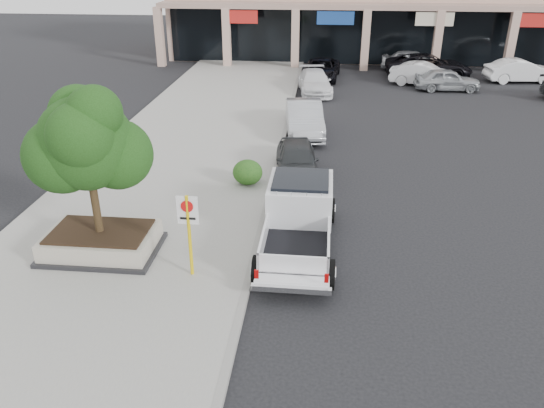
{
  "coord_description": "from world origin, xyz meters",
  "views": [
    {
      "loc": [
        0.23,
        -12.36,
        8.01
      ],
      "look_at": [
        -1.14,
        1.5,
        1.27
      ],
      "focal_mm": 35.0,
      "sensor_mm": 36.0,
      "label": 1
    }
  ],
  "objects_px": {
    "curb_car_d": "(321,69)",
    "lot_car_d": "(428,66)",
    "no_parking_sign": "(189,225)",
    "curb_car_a": "(297,160)",
    "planter": "(101,241)",
    "curb_car_b": "(304,118)",
    "lot_car_b": "(424,74)",
    "lot_car_f": "(520,71)",
    "lot_car_e": "(413,61)",
    "lot_car_a": "(447,80)",
    "pickup_truck": "(298,221)",
    "curb_car_c": "(315,82)",
    "planter_tree": "(93,142)"
  },
  "relations": [
    {
      "from": "pickup_truck",
      "to": "curb_car_c",
      "type": "height_order",
      "value": "pickup_truck"
    },
    {
      "from": "lot_car_d",
      "to": "planter",
      "type": "bearing_deg",
      "value": 152.86
    },
    {
      "from": "curb_car_a",
      "to": "lot_car_e",
      "type": "bearing_deg",
      "value": 64.5
    },
    {
      "from": "pickup_truck",
      "to": "lot_car_a",
      "type": "height_order",
      "value": "pickup_truck"
    },
    {
      "from": "pickup_truck",
      "to": "curb_car_b",
      "type": "xyz_separation_m",
      "value": [
        -0.29,
        10.75,
        -0.14
      ]
    },
    {
      "from": "planter",
      "to": "curb_car_a",
      "type": "height_order",
      "value": "curb_car_a"
    },
    {
      "from": "no_parking_sign",
      "to": "curb_car_a",
      "type": "relative_size",
      "value": 0.59
    },
    {
      "from": "curb_car_a",
      "to": "no_parking_sign",
      "type": "bearing_deg",
      "value": -113.97
    },
    {
      "from": "curb_car_b",
      "to": "lot_car_a",
      "type": "bearing_deg",
      "value": 41.73
    },
    {
      "from": "planter_tree",
      "to": "curb_car_d",
      "type": "relative_size",
      "value": 0.83
    },
    {
      "from": "lot_car_a",
      "to": "lot_car_e",
      "type": "bearing_deg",
      "value": 11.83
    },
    {
      "from": "pickup_truck",
      "to": "curb_car_b",
      "type": "bearing_deg",
      "value": 91.91
    },
    {
      "from": "curb_car_b",
      "to": "lot_car_b",
      "type": "xyz_separation_m",
      "value": [
        7.21,
        10.76,
        -0.06
      ]
    },
    {
      "from": "planter",
      "to": "curb_car_d",
      "type": "distance_m",
      "value": 24.3
    },
    {
      "from": "planter_tree",
      "to": "lot_car_b",
      "type": "relative_size",
      "value": 0.93
    },
    {
      "from": "curb_car_a",
      "to": "curb_car_c",
      "type": "bearing_deg",
      "value": 82.45
    },
    {
      "from": "curb_car_b",
      "to": "lot_car_e",
      "type": "relative_size",
      "value": 1.07
    },
    {
      "from": "lot_car_f",
      "to": "lot_car_b",
      "type": "bearing_deg",
      "value": 96.15
    },
    {
      "from": "planter_tree",
      "to": "no_parking_sign",
      "type": "relative_size",
      "value": 1.74
    },
    {
      "from": "curb_car_c",
      "to": "lot_car_d",
      "type": "distance_m",
      "value": 8.98
    },
    {
      "from": "planter",
      "to": "lot_car_f",
      "type": "relative_size",
      "value": 0.72
    },
    {
      "from": "planter",
      "to": "lot_car_e",
      "type": "xyz_separation_m",
      "value": [
        12.35,
        26.77,
        0.27
      ]
    },
    {
      "from": "planter_tree",
      "to": "curb_car_a",
      "type": "bearing_deg",
      "value": 51.27
    },
    {
      "from": "lot_car_f",
      "to": "planter_tree",
      "type": "bearing_deg",
      "value": 134.49
    },
    {
      "from": "planter",
      "to": "curb_car_b",
      "type": "relative_size",
      "value": 0.69
    },
    {
      "from": "lot_car_b",
      "to": "lot_car_f",
      "type": "distance_m",
      "value": 6.64
    },
    {
      "from": "curb_car_c",
      "to": "lot_car_d",
      "type": "relative_size",
      "value": 0.79
    },
    {
      "from": "lot_car_e",
      "to": "lot_car_f",
      "type": "height_order",
      "value": "lot_car_e"
    },
    {
      "from": "lot_car_f",
      "to": "curb_car_b",
      "type": "bearing_deg",
      "value": 124.7
    },
    {
      "from": "curb_car_a",
      "to": "curb_car_d",
      "type": "xyz_separation_m",
      "value": [
        0.68,
        17.09,
        -0.0
      ]
    },
    {
      "from": "curb_car_d",
      "to": "lot_car_d",
      "type": "relative_size",
      "value": 0.84
    },
    {
      "from": "pickup_truck",
      "to": "lot_car_b",
      "type": "bearing_deg",
      "value": 72.51
    },
    {
      "from": "no_parking_sign",
      "to": "curb_car_a",
      "type": "xyz_separation_m",
      "value": [
        2.37,
        7.38,
        -0.96
      ]
    },
    {
      "from": "curb_car_a",
      "to": "lot_car_a",
      "type": "relative_size",
      "value": 0.99
    },
    {
      "from": "curb_car_a",
      "to": "curb_car_b",
      "type": "height_order",
      "value": "curb_car_b"
    },
    {
      "from": "lot_car_b",
      "to": "lot_car_e",
      "type": "bearing_deg",
      "value": 15.46
    },
    {
      "from": "curb_car_c",
      "to": "lot_car_d",
      "type": "xyz_separation_m",
      "value": [
        7.55,
        4.86,
        0.14
      ]
    },
    {
      "from": "planter_tree",
      "to": "curb_car_b",
      "type": "height_order",
      "value": "planter_tree"
    },
    {
      "from": "lot_car_a",
      "to": "lot_car_f",
      "type": "xyz_separation_m",
      "value": [
        5.23,
        2.84,
        0.06
      ]
    },
    {
      "from": "curb_car_a",
      "to": "curb_car_d",
      "type": "distance_m",
      "value": 17.11
    },
    {
      "from": "lot_car_a",
      "to": "lot_car_b",
      "type": "bearing_deg",
      "value": 41.47
    },
    {
      "from": "curb_car_d",
      "to": "lot_car_d",
      "type": "distance_m",
      "value": 7.28
    },
    {
      "from": "lot_car_a",
      "to": "curb_car_c",
      "type": "bearing_deg",
      "value": 98.09
    },
    {
      "from": "planter",
      "to": "curb_car_d",
      "type": "xyz_separation_m",
      "value": [
        5.89,
        23.57,
        0.19
      ]
    },
    {
      "from": "curb_car_a",
      "to": "curb_car_c",
      "type": "xyz_separation_m",
      "value": [
        0.33,
        13.28,
        -0.01
      ]
    },
    {
      "from": "planter_tree",
      "to": "pickup_truck",
      "type": "distance_m",
      "value": 6.03
    },
    {
      "from": "curb_car_a",
      "to": "lot_car_b",
      "type": "relative_size",
      "value": 0.91
    },
    {
      "from": "planter",
      "to": "curb_car_b",
      "type": "xyz_separation_m",
      "value": [
        5.26,
        11.72,
        0.29
      ]
    },
    {
      "from": "curb_car_c",
      "to": "planter",
      "type": "bearing_deg",
      "value": -112.81
    },
    {
      "from": "planter",
      "to": "curb_car_a",
      "type": "bearing_deg",
      "value": 51.21
    }
  ]
}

